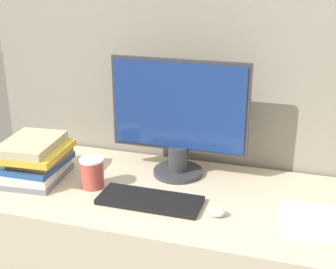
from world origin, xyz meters
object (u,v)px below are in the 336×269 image
(coffee_cup, at_px, (92,173))
(book_stack, at_px, (35,159))
(mouse, at_px, (216,212))
(monitor, at_px, (179,121))
(keyboard, at_px, (150,200))

(coffee_cup, xyz_separation_m, book_stack, (-0.26, 0.00, 0.03))
(mouse, height_order, coffee_cup, coffee_cup)
(monitor, bearing_deg, coffee_cup, -143.41)
(monitor, distance_m, coffee_cup, 0.41)
(mouse, height_order, book_stack, book_stack)
(mouse, distance_m, book_stack, 0.79)
(keyboard, relative_size, book_stack, 1.34)
(monitor, height_order, keyboard, monitor)
(keyboard, height_order, coffee_cup, coffee_cup)
(book_stack, bearing_deg, keyboard, -6.45)
(coffee_cup, relative_size, book_stack, 0.42)
(mouse, bearing_deg, monitor, 127.34)
(monitor, xyz_separation_m, mouse, (0.23, -0.30, -0.22))
(monitor, height_order, mouse, monitor)
(monitor, xyz_separation_m, keyboard, (-0.03, -0.28, -0.23))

